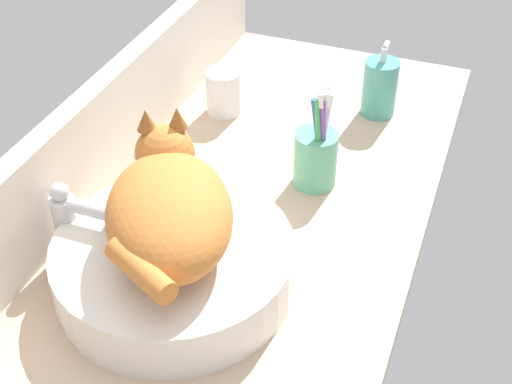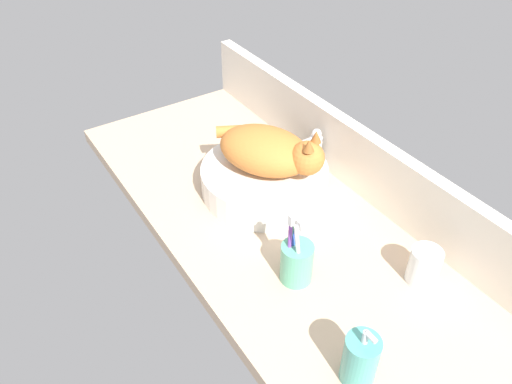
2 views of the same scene
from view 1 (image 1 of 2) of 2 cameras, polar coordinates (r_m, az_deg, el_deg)
ground_plane at (r=112.01cm, az=-1.98°, el=-4.66°), size 136.87×55.55×4.00cm
backsplash_panel at (r=115.50cm, az=-14.14°, el=2.57°), size 136.87×3.60×18.00cm
sink_basin at (r=101.86cm, az=-6.56°, el=-5.79°), size 34.06×34.06×7.69cm
cat at (r=96.51cm, az=-7.05°, el=-1.14°), size 30.14×26.85×14.00cm
faucet at (r=106.41cm, az=-14.50°, el=-2.19°), size 3.60×11.80×13.60cm
soap_dispenser at (r=139.43cm, az=9.88°, el=8.24°), size 6.61×6.61×14.42cm
toothbrush_cup at (r=119.00cm, az=4.82°, el=2.85°), size 7.29×7.29×18.68cm
water_glass at (r=138.84cm, az=-2.61°, el=7.83°), size 6.90×6.90×8.76cm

